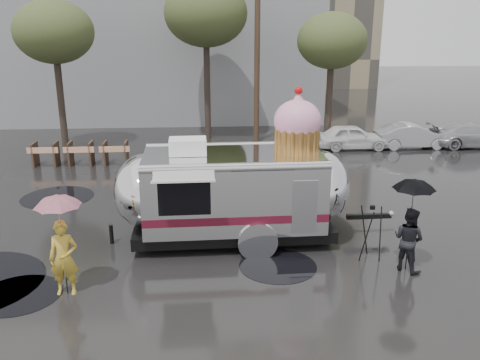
{
  "coord_description": "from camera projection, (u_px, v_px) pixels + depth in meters",
  "views": [
    {
      "loc": [
        -0.14,
        -11.79,
        5.93
      ],
      "look_at": [
        0.78,
        1.58,
        1.76
      ],
      "focal_mm": 38.0,
      "sensor_mm": 36.0,
      "label": 1
    }
  ],
  "objects": [
    {
      "name": "ground",
      "position": [
        214.0,
        264.0,
        13.0
      ],
      "size": [
        120.0,
        120.0,
        0.0
      ],
      "primitive_type": "plane",
      "color": "black",
      "rests_on": "ground"
    },
    {
      "name": "tripod",
      "position": [
        371.0,
        227.0,
        13.06
      ],
      "size": [
        0.58,
        0.61,
        1.49
      ],
      "rotation": [
        0.0,
        0.0,
        -0.18
      ],
      "color": "black",
      "rests_on": "ground"
    },
    {
      "name": "grey_building",
      "position": [
        145.0,
        13.0,
        33.67
      ],
      "size": [
        22.0,
        12.0,
        13.0
      ],
      "primitive_type": "cube",
      "color": "slate",
      "rests_on": "ground"
    },
    {
      "name": "tree_right",
      "position": [
        332.0,
        42.0,
        24.28
      ],
      "size": [
        3.36,
        3.36,
        6.42
      ],
      "color": "#382D26",
      "rests_on": "ground"
    },
    {
      "name": "person_left",
      "position": [
        64.0,
        258.0,
        11.36
      ],
      "size": [
        0.64,
        0.43,
        1.76
      ],
      "primitive_type": "imported",
      "rotation": [
        0.0,
        0.0,
        0.01
      ],
      "color": "gold",
      "rests_on": "ground"
    },
    {
      "name": "umbrella_pink",
      "position": [
        59.0,
        213.0,
        11.04
      ],
      "size": [
        1.24,
        1.24,
        2.4
      ],
      "color": "pink",
      "rests_on": "ground"
    },
    {
      "name": "tree_mid",
      "position": [
        206.0,
        14.0,
        25.41
      ],
      "size": [
        4.2,
        4.2,
        8.03
      ],
      "color": "#382D26",
      "rests_on": "ground"
    },
    {
      "name": "utility_pole",
      "position": [
        257.0,
        50.0,
        25.13
      ],
      "size": [
        1.6,
        0.28,
        9.0
      ],
      "color": "#473323",
      "rests_on": "ground"
    },
    {
      "name": "tree_left",
      "position": [
        54.0,
        33.0,
        23.3
      ],
      "size": [
        3.64,
        3.64,
        6.95
      ],
      "color": "#382D26",
      "rests_on": "ground"
    },
    {
      "name": "barricade_row",
      "position": [
        81.0,
        153.0,
        21.97
      ],
      "size": [
        4.3,
        0.8,
        1.0
      ],
      "color": "#473323",
      "rests_on": "ground"
    },
    {
      "name": "puddles",
      "position": [
        53.0,
        247.0,
        14.0
      ],
      "size": [
        10.43,
        9.17,
        0.01
      ],
      "color": "black",
      "rests_on": "ground"
    },
    {
      "name": "airstream_trailer",
      "position": [
        237.0,
        188.0,
        14.09
      ],
      "size": [
        8.17,
        3.2,
        4.4
      ],
      "rotation": [
        0.0,
        0.0,
        0.02
      ],
      "color": "silver",
      "rests_on": "ground"
    },
    {
      "name": "parked_cars",
      "position": [
        448.0,
        133.0,
        25.0
      ],
      "size": [
        13.2,
        1.9,
        1.5
      ],
      "color": "silver",
      "rests_on": "ground"
    },
    {
      "name": "umbrella_black",
      "position": [
        413.0,
        195.0,
        12.15
      ],
      "size": [
        1.24,
        1.24,
        2.4
      ],
      "color": "black",
      "rests_on": "ground"
    },
    {
      "name": "person_right",
      "position": [
        408.0,
        239.0,
        12.5
      ],
      "size": [
        0.83,
        0.88,
        1.63
      ],
      "primitive_type": "imported",
      "rotation": [
        0.0,
        0.0,
        2.24
      ],
      "color": "black",
      "rests_on": "ground"
    }
  ]
}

